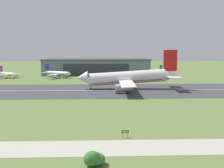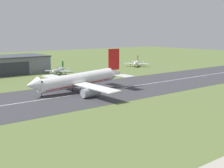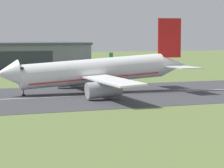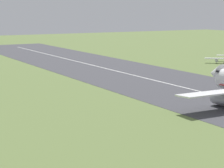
% 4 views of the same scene
% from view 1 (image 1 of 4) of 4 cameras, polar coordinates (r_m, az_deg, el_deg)
% --- Properties ---
extents(ground_plane, '(722.53, 722.53, 0.00)m').
position_cam_1_polar(ground_plane, '(100.45, 3.32, -5.62)').
color(ground_plane, olive).
extents(runway_strip, '(482.53, 50.65, 0.06)m').
position_cam_1_polar(runway_strip, '(154.82, 1.28, -1.16)').
color(runway_strip, '#3D3D42').
rests_on(runway_strip, ground_plane).
extents(runway_centreline, '(434.28, 0.70, 0.01)m').
position_cam_1_polar(runway_centreline, '(154.81, 1.28, -1.14)').
color(runway_centreline, silver).
rests_on(runway_centreline, runway_strip).
extents(taxiway_road, '(361.90, 10.77, 0.05)m').
position_cam_1_polar(taxiway_road, '(69.29, 6.06, -11.44)').
color(taxiway_road, '#B2AD9E').
rests_on(taxiway_road, ground_plane).
extents(hangar_building, '(81.84, 30.10, 12.15)m').
position_cam_1_polar(hangar_building, '(244.54, -2.88, 3.24)').
color(hangar_building, slate).
rests_on(hangar_building, ground_plane).
extents(airplane_landing, '(53.19, 61.22, 19.97)m').
position_cam_1_polar(airplane_landing, '(159.22, 2.79, 1.11)').
color(airplane_landing, white).
rests_on(airplane_landing, ground_plane).
extents(airplane_parked_west, '(19.94, 18.71, 8.14)m').
position_cam_1_polar(airplane_parked_west, '(223.47, 7.53, 1.95)').
color(airplane_parked_west, silver).
rests_on(airplane_parked_west, ground_plane).
extents(airplane_parked_east, '(18.99, 19.69, 8.25)m').
position_cam_1_polar(airplane_parked_east, '(225.76, -18.49, 1.72)').
color(airplane_parked_east, white).
rests_on(airplane_parked_east, ground_plane).
extents(airplane_parked_far_east, '(22.19, 23.29, 9.40)m').
position_cam_1_polar(airplane_parked_far_east, '(217.63, -9.89, 1.91)').
color(airplane_parked_far_east, silver).
rests_on(airplane_parked_far_east, ground_plane).
extents(shrub_clump, '(3.97, 4.15, 2.89)m').
position_cam_1_polar(shrub_clump, '(58.88, -3.23, -13.51)').
color(shrub_clump, '#387533').
rests_on(shrub_clump, ground_plane).
extents(runway_sign, '(1.74, 0.14, 1.75)m').
position_cam_1_polar(runway_sign, '(75.67, 2.42, -8.79)').
color(runway_sign, '#4C4C51').
rests_on(runway_sign, ground_plane).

